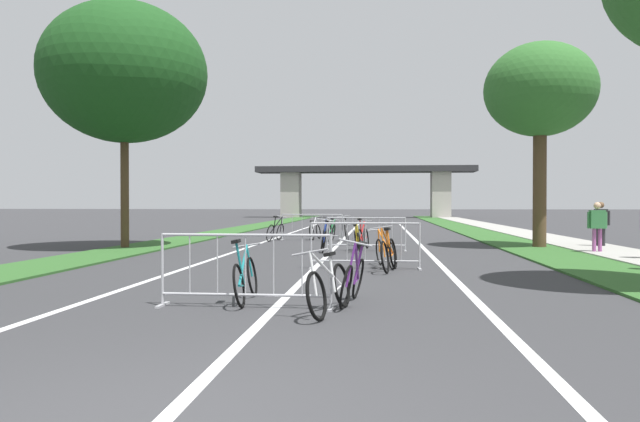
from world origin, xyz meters
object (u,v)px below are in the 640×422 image
at_px(crowd_barrier_third, 366,234).
at_px(bicycle_silver_1, 315,231).
at_px(bicycle_white_4, 329,287).
at_px(bicycle_silver_11, 346,231).
at_px(bicycle_green_3, 331,232).
at_px(crowd_barrier_nearest, 245,271).
at_px(bicycle_red_9, 363,238).
at_px(pedestrian_waiting, 601,220).
at_px(bicycle_blue_7, 324,239).
at_px(crowd_barrier_fourth, 312,227).
at_px(bicycle_orange_0, 385,251).
at_px(pedestrian_pushing_bike, 597,223).
at_px(tree_right_cypress_far, 540,91).
at_px(bicycle_purple_8, 353,279).
at_px(tree_left_pine_near, 124,73).
at_px(crowd_barrier_second, 365,246).
at_px(bicycle_yellow_5, 358,240).
at_px(bicycle_black_6, 275,231).
at_px(bicycle_orange_10, 389,254).
at_px(bicycle_teal_2, 245,278).

bearing_deg(crowd_barrier_third, bicycle_silver_1, 111.18).
relative_size(bicycle_white_4, bicycle_silver_11, 0.95).
xyz_separation_m(bicycle_green_3, bicycle_white_4, (1.19, -15.36, -0.01)).
bearing_deg(crowd_barrier_nearest, bicycle_red_9, 82.73).
relative_size(bicycle_silver_11, pedestrian_waiting, 1.15).
height_order(crowd_barrier_third, bicycle_blue_7, crowd_barrier_third).
height_order(crowd_barrier_fourth, bicycle_orange_0, crowd_barrier_fourth).
bearing_deg(bicycle_silver_11, pedestrian_pushing_bike, 144.19).
distance_m(bicycle_silver_1, bicycle_red_9, 5.60).
xyz_separation_m(tree_right_cypress_far, crowd_barrier_nearest, (-7.16, -12.04, -4.64)).
distance_m(bicycle_purple_8, pedestrian_pushing_bike, 11.54).
xyz_separation_m(tree_left_pine_near, crowd_barrier_fourth, (5.59, 5.03, -5.20)).
relative_size(crowd_barrier_second, bicycle_yellow_5, 1.51).
height_order(crowd_barrier_fourth, bicycle_purple_8, crowd_barrier_fourth).
bearing_deg(bicycle_blue_7, bicycle_red_9, 30.85).
xyz_separation_m(bicycle_silver_1, bicycle_yellow_5, (1.96, -6.16, 0.00)).
bearing_deg(bicycle_blue_7, bicycle_silver_11, 77.98).
xyz_separation_m(bicycle_silver_1, pedestrian_waiting, (9.89, -3.83, 0.58)).
height_order(bicycle_silver_1, bicycle_black_6, bicycle_black_6).
bearing_deg(bicycle_red_9, bicycle_orange_0, -73.73).
xyz_separation_m(bicycle_blue_7, bicycle_purple_8, (1.31, -9.50, -0.01)).
bearing_deg(bicycle_red_9, tree_right_cypress_far, 20.74).
bearing_deg(bicycle_black_6, tree_right_cypress_far, -4.15).
distance_m(crowd_barrier_third, bicycle_black_6, 5.85).
xyz_separation_m(crowd_barrier_third, bicycle_yellow_5, (-0.24, -0.47, -0.17)).
height_order(tree_right_cypress_far, crowd_barrier_fourth, tree_right_cypress_far).
distance_m(bicycle_yellow_5, pedestrian_pushing_bike, 7.00).
distance_m(bicycle_yellow_5, pedestrian_waiting, 8.28).
distance_m(bicycle_silver_1, bicycle_orange_10, 11.62).
bearing_deg(bicycle_silver_11, bicycle_silver_1, -36.18).
bearing_deg(pedestrian_waiting, bicycle_silver_11, -3.36).
bearing_deg(bicycle_blue_7, bicycle_purple_8, -89.66).
relative_size(tree_right_cypress_far, pedestrian_pushing_bike, 4.46).
bearing_deg(bicycle_purple_8, bicycle_red_9, -81.48).
xyz_separation_m(bicycle_white_4, bicycle_silver_11, (-0.61, 15.48, 0.03)).
bearing_deg(tree_right_cypress_far, bicycle_blue_7, -163.20).
bearing_deg(crowd_barrier_third, bicycle_orange_0, -83.47).
bearing_deg(bicycle_red_9, bicycle_silver_11, 109.73).
distance_m(bicycle_green_3, bicycle_blue_7, 5.06).
bearing_deg(bicycle_yellow_5, bicycle_silver_1, -79.44).
bearing_deg(crowd_barrier_fourth, crowd_barrier_nearest, -87.10).
xyz_separation_m(crowd_barrier_fourth, bicycle_orange_0, (2.81, -9.95, -0.16)).
xyz_separation_m(bicycle_purple_8, pedestrian_pushing_bike, (6.70, 9.38, 0.55)).
bearing_deg(bicycle_green_3, tree_right_cypress_far, -17.54).
bearing_deg(tree_right_cypress_far, bicycle_orange_0, -128.60).
bearing_deg(crowd_barrier_fourth, crowd_barrier_second, -77.17).
bearing_deg(bicycle_blue_7, bicycle_orange_0, -74.65).
bearing_deg(crowd_barrier_second, pedestrian_waiting, 42.84).
height_order(bicycle_green_3, bicycle_purple_8, bicycle_purple_8).
distance_m(bicycle_teal_2, bicycle_blue_7, 9.47).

